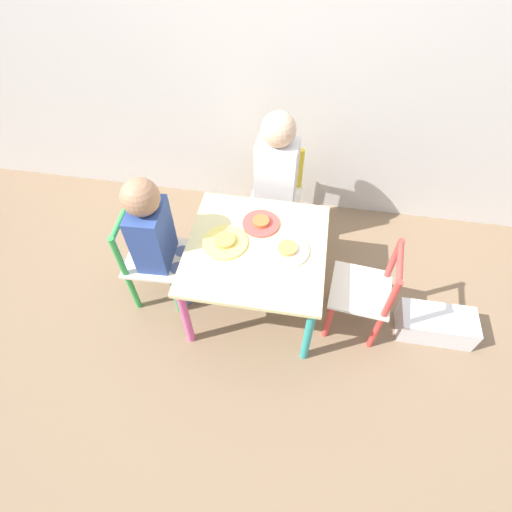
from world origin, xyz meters
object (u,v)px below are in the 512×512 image
(chair_yellow, at_px, (276,197))
(plate_back, at_px, (261,223))
(chair_green, at_px, (151,260))
(child_back, at_px, (276,173))
(storage_bin, at_px, (436,324))
(plate_right, at_px, (287,250))
(plate_left, at_px, (225,242))
(child_left, at_px, (156,235))
(kids_table, at_px, (256,255))
(chair_red, at_px, (365,293))

(chair_yellow, relative_size, plate_back, 3.10)
(chair_green, height_order, child_back, child_back)
(child_back, distance_m, storage_bin, 1.05)
(child_back, relative_size, plate_right, 4.22)
(plate_right, bearing_deg, plate_back, 135.00)
(chair_yellow, distance_m, plate_back, 0.40)
(plate_left, bearing_deg, chair_yellow, 71.76)
(child_left, relative_size, plate_back, 4.41)
(storage_bin, bearing_deg, chair_green, 179.28)
(kids_table, height_order, child_left, child_left)
(plate_left, height_order, storage_bin, plate_left)
(kids_table, xyz_separation_m, plate_left, (-0.14, 0.00, 0.07))
(chair_yellow, xyz_separation_m, chair_red, (0.47, -0.55, 0.00))
(plate_back, relative_size, storage_bin, 0.49)
(plate_back, bearing_deg, plate_left, -135.00)
(child_left, bearing_deg, chair_yellow, -44.74)
(chair_green, relative_size, storage_bin, 1.51)
(kids_table, relative_size, plate_left, 3.07)
(child_back, height_order, plate_right, child_back)
(child_left, bearing_deg, plate_back, -73.11)
(kids_table, distance_m, chair_red, 0.51)
(kids_table, relative_size, child_back, 0.77)
(chair_green, bearing_deg, chair_red, -94.23)
(kids_table, height_order, plate_left, plate_left)
(child_back, height_order, plate_left, child_back)
(chair_yellow, distance_m, chair_green, 0.75)
(chair_yellow, bearing_deg, chair_green, -131.92)
(chair_red, bearing_deg, plate_right, -92.09)
(chair_red, distance_m, child_back, 0.71)
(chair_green, relative_size, plate_back, 3.10)
(child_back, xyz_separation_m, plate_left, (-0.16, -0.44, -0.04))
(storage_bin, bearing_deg, plate_left, 177.60)
(chair_red, bearing_deg, child_left, -86.04)
(plate_right, bearing_deg, chair_green, -177.78)
(kids_table, height_order, plate_right, plate_right)
(chair_red, xyz_separation_m, plate_back, (-0.50, 0.19, 0.17))
(chair_red, bearing_deg, chair_green, -85.77)
(chair_green, bearing_deg, chair_yellow, -48.08)
(kids_table, bearing_deg, child_back, 86.67)
(chair_yellow, height_order, storage_bin, chair_yellow)
(chair_green, relative_size, plate_left, 2.65)
(child_left, bearing_deg, chair_red, -94.51)
(child_back, bearing_deg, plate_left, -106.79)
(kids_table, bearing_deg, plate_right, 0.00)
(chair_yellow, distance_m, child_left, 0.73)
(child_back, bearing_deg, plate_right, -72.64)
(kids_table, bearing_deg, plate_back, 90.00)
(chair_yellow, xyz_separation_m, chair_green, (-0.53, -0.53, 0.00))
(chair_yellow, height_order, chair_red, same)
(chair_red, height_order, storage_bin, chair_red)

